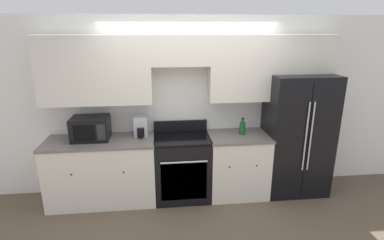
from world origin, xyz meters
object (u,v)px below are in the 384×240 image
object	(u,v)px
refrigerator	(295,133)
bottle	(242,128)
microwave	(91,128)
oven_range	(182,167)

from	to	relation	value
refrigerator	bottle	distance (m)	0.84
refrigerator	microwave	world-z (taller)	refrigerator
bottle	oven_range	bearing A→B (deg)	-178.40
oven_range	refrigerator	bearing A→B (deg)	2.46
oven_range	microwave	xyz separation A→B (m)	(-1.26, 0.06, 0.62)
refrigerator	oven_range	bearing A→B (deg)	-177.54
refrigerator	bottle	xyz separation A→B (m)	(-0.83, -0.05, 0.13)
oven_range	refrigerator	xyz separation A→B (m)	(1.71, 0.07, 0.43)
oven_range	microwave	distance (m)	1.40
oven_range	bottle	world-z (taller)	bottle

